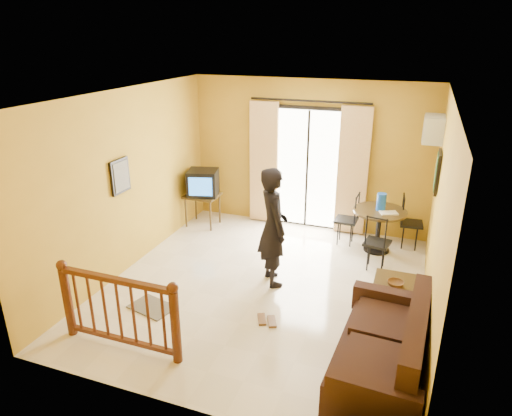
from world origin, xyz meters
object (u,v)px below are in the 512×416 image
(television, at_px, (203,183))
(sofa, at_px, (386,353))
(coffee_table, at_px, (393,299))
(standing_person, at_px, (273,227))
(dining_table, at_px, (379,219))

(television, relative_size, sofa, 0.34)
(coffee_table, bearing_deg, sofa, -89.62)
(television, relative_size, standing_person, 0.36)
(coffee_table, height_order, sofa, sofa)
(television, height_order, dining_table, television)
(dining_table, bearing_deg, standing_person, -130.19)
(television, xyz_separation_m, sofa, (3.73, -3.17, -0.54))
(television, height_order, coffee_table, television)
(dining_table, relative_size, standing_person, 0.50)
(television, height_order, standing_person, standing_person)
(coffee_table, bearing_deg, standing_person, 168.08)
(television, relative_size, coffee_table, 0.65)
(coffee_table, bearing_deg, television, 151.89)
(sofa, height_order, standing_person, standing_person)
(sofa, bearing_deg, dining_table, 101.01)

